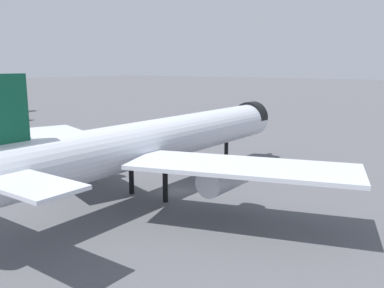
% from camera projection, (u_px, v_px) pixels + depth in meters
% --- Properties ---
extents(ground, '(900.00, 900.00, 0.00)m').
position_uv_depth(ground, '(177.00, 191.00, 51.08)').
color(ground, '#56565B').
extents(airliner_near_gate, '(54.24, 49.70, 14.79)m').
position_uv_depth(airliner_near_gate, '(158.00, 141.00, 48.93)').
color(airliner_near_gate, silver).
rests_on(airliner_near_gate, ground).
extents(service_truck_front, '(3.71, 5.91, 3.00)m').
position_uv_depth(service_truck_front, '(121.00, 137.00, 80.94)').
color(service_truck_front, black).
rests_on(service_truck_front, ground).
extents(traffic_cone_wingtip, '(0.62, 0.62, 0.77)m').
position_uv_depth(traffic_cone_wingtip, '(52.00, 149.00, 74.65)').
color(traffic_cone_wingtip, '#F2600C').
rests_on(traffic_cone_wingtip, ground).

